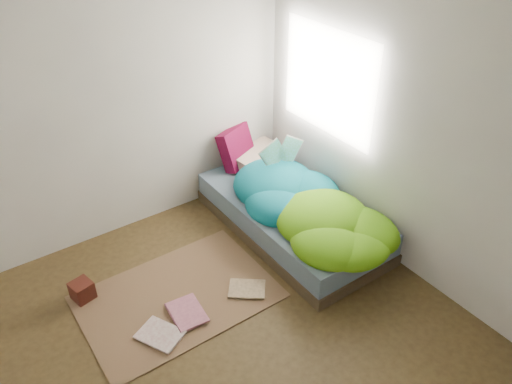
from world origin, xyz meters
The scene contains 12 objects.
ground centered at (0.00, 0.00, 0.00)m, with size 3.50×3.50×0.00m, color #3D2C17.
room_walls centered at (0.01, 0.01, 1.63)m, with size 3.54×3.54×2.62m.
bed centered at (1.22, 0.72, 0.17)m, with size 1.00×2.00×0.34m.
duvet centered at (1.22, 0.50, 0.51)m, with size 0.96×1.84×0.34m, color #08597C, non-canonical shape.
rug centered at (-0.15, 0.55, 0.01)m, with size 1.60×1.10×0.01m, color brown.
pillow_floral centered at (1.40, 1.51, 0.41)m, with size 0.60×0.37×0.13m, color beige.
pillow_magenta centered at (1.18, 1.63, 0.55)m, with size 0.42×0.13×0.42m, color #530528.
open_book centered at (1.35, 1.06, 0.80)m, with size 0.40×0.09×0.25m, color #2D872C, non-canonical shape.
wooden_box centered at (-0.81, 1.00, 0.09)m, with size 0.17×0.17×0.17m, color #390D0C.
floor_book_a centered at (-0.58, 0.19, 0.02)m, with size 0.25×0.34×0.03m, color white.
floor_book_b centered at (-0.31, 0.33, 0.03)m, with size 0.26×0.35×0.03m, color #C67288.
floor_book_c centered at (0.30, 0.18, 0.02)m, with size 0.23×0.31×0.02m, color tan.
Camera 1 is at (-1.36, -2.33, 3.14)m, focal length 35.00 mm.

